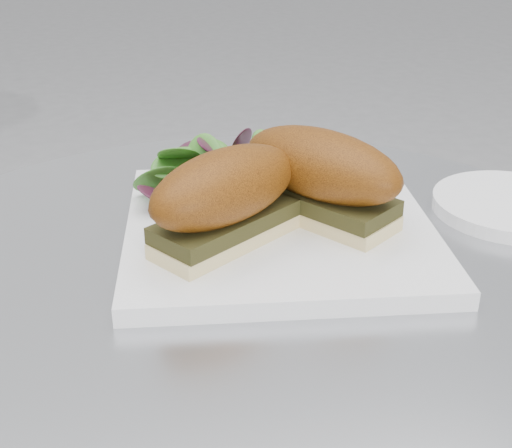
{
  "coord_description": "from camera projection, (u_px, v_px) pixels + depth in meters",
  "views": [
    {
      "loc": [
        -0.14,
        -0.48,
        1.02
      ],
      "look_at": [
        0.01,
        0.02,
        0.77
      ],
      "focal_mm": 50.0,
      "sensor_mm": 36.0,
      "label": 1
    }
  ],
  "objects": [
    {
      "name": "plate",
      "position": [
        279.0,
        229.0,
        0.64
      ],
      "size": [
        0.32,
        0.32,
        0.02
      ],
      "primitive_type": "cube",
      "rotation": [
        0.0,
        0.0,
        -0.22
      ],
      "color": "white",
      "rests_on": "table"
    },
    {
      "name": "salad",
      "position": [
        217.0,
        170.0,
        0.68
      ],
      "size": [
        0.12,
        0.12,
        0.05
      ],
      "primitive_type": null,
      "color": "#47872C",
      "rests_on": "plate"
    },
    {
      "name": "sandwich_right",
      "position": [
        321.0,
        174.0,
        0.62
      ],
      "size": [
        0.14,
        0.17,
        0.08
      ],
      "rotation": [
        0.0,
        0.0,
        -1.04
      ],
      "color": "beige",
      "rests_on": "plate"
    },
    {
      "name": "sandwich_left",
      "position": [
        225.0,
        196.0,
        0.58
      ],
      "size": [
        0.16,
        0.13,
        0.08
      ],
      "rotation": [
        0.0,
        0.0,
        0.51
      ],
      "color": "beige",
      "rests_on": "plate"
    },
    {
      "name": "saucer",
      "position": [
        512.0,
        205.0,
        0.69
      ],
      "size": [
        0.15,
        0.15,
        0.01
      ],
      "primitive_type": "cylinder",
      "color": "white",
      "rests_on": "table"
    }
  ]
}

